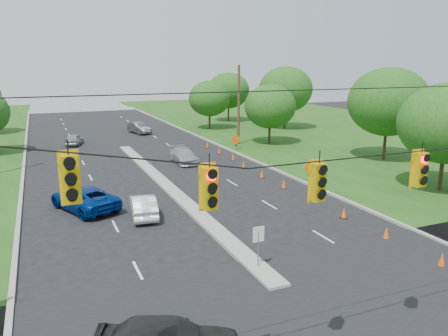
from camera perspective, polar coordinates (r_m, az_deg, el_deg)
name	(u,v)px	position (r m, az deg, el deg)	size (l,w,h in m)	color
curb_left	(23,173)	(41.04, -24.74, -0.56)	(0.25, 110.00, 0.16)	gray
curb_right	(238,154)	(45.02, 1.79, 1.82)	(0.25, 110.00, 0.16)	gray
median	(167,186)	(33.38, -7.51, -2.40)	(1.00, 34.00, 0.18)	gray
median_sign	(258,239)	(19.62, 4.51, -9.27)	(0.55, 0.06, 2.05)	gray
signal_span	(375,212)	(12.98, 19.07, -5.48)	(25.60, 0.32, 9.00)	#422D1C
utility_pole_far_right	(239,105)	(49.86, 1.92, 8.17)	(0.28, 0.28, 9.00)	#422D1C
cone_0	(442,259)	(22.61, 26.58, -10.62)	(0.32, 0.32, 0.70)	#FD580E
cone_1	(386,233)	(24.79, 20.43, -7.94)	(0.32, 0.32, 0.70)	#FD580E
cone_2	(344,213)	(27.25, 15.40, -5.65)	(0.32, 0.32, 0.70)	#FD580E
cone_3	(311,197)	(29.91, 11.26, -3.71)	(0.32, 0.32, 0.70)	#FD580E
cone_4	(284,184)	(32.74, 7.83, -2.09)	(0.32, 0.32, 0.70)	#FD580E
cone_5	(262,174)	(35.68, 4.96, -0.72)	(0.32, 0.32, 0.70)	#FD580E
cone_6	(243,165)	(38.71, 2.53, 0.43)	(0.32, 0.32, 0.70)	#FD580E
cone_7	(233,157)	(42.06, 1.21, 1.49)	(0.32, 0.32, 0.70)	#FD580E
cone_8	(219,150)	(45.21, -0.61, 2.32)	(0.32, 0.32, 0.70)	#FD580E
cone_9	(207,145)	(48.41, -2.20, 3.05)	(0.32, 0.32, 0.70)	#FD580E
work_sign_1	(310,168)	(34.91, 11.16, 0.01)	(1.27, 0.58, 1.37)	black
work_sign_2	(236,140)	(46.89, 1.55, 3.64)	(1.27, 0.58, 1.37)	black
tree_7	(447,123)	(34.67, 27.11, 5.20)	(6.72, 6.72, 7.84)	black
tree_8	(388,102)	(44.33, 20.67, 8.08)	(7.56, 7.56, 8.82)	black
tree_9	(270,107)	(50.57, 6.04, 7.99)	(5.88, 5.88, 6.86)	black
tree_10	(286,90)	(63.12, 8.05, 10.12)	(7.56, 7.56, 8.82)	black
tree_11	(228,90)	(71.09, 0.58, 10.09)	(6.72, 6.72, 7.84)	black
tree_12	(209,99)	(62.39, -1.92, 9.06)	(5.88, 5.88, 6.86)	black
white_sedan	(143,206)	(26.97, -10.51, -4.86)	(1.42, 4.06, 1.34)	silver
blue_pickup	(84,198)	(29.07, -17.79, -3.78)	(2.49, 5.40, 1.50)	navy
silver_car_far	(184,156)	(41.14, -5.30, 1.63)	(1.91, 4.69, 1.36)	#99989F
silver_car_oncoming	(74,139)	(52.97, -18.99, 3.55)	(1.53, 3.81, 1.30)	gray
dark_car_receding	(139,128)	(59.77, -11.04, 5.16)	(1.56, 4.48, 1.48)	#323232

